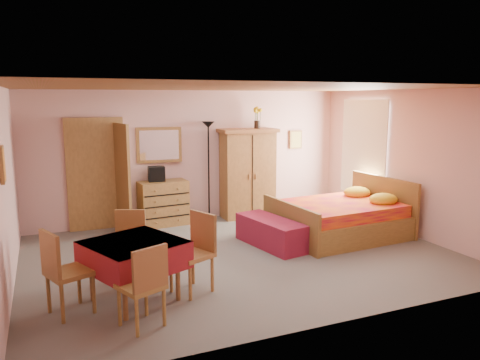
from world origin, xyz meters
name	(u,v)px	position (x,y,z in m)	size (l,w,h in m)	color
floor	(242,255)	(0.00, 0.00, 0.00)	(6.50, 6.50, 0.00)	slate
ceiling	(242,88)	(0.00, 0.00, 2.60)	(6.50, 6.50, 0.00)	brown
wall_back	(193,156)	(0.00, 2.50, 1.30)	(6.50, 0.10, 2.60)	#CF9B96
wall_front	(336,209)	(0.00, -2.50, 1.30)	(6.50, 0.10, 2.60)	#CF9B96
wall_left	(6,190)	(-3.25, 0.00, 1.30)	(0.10, 5.00, 2.60)	#CF9B96
wall_right	(407,163)	(3.25, 0.00, 1.30)	(0.10, 5.00, 2.60)	#CF9B96
doorway	(96,175)	(-1.90, 2.47, 1.02)	(1.06, 0.12, 2.15)	#9E6B35
window	(364,148)	(3.21, 1.20, 1.45)	(0.08, 1.40, 1.95)	white
picture_left	(2,164)	(-3.22, -0.60, 1.70)	(0.04, 0.32, 0.42)	orange
picture_back	(296,140)	(2.35, 2.47, 1.55)	(0.30, 0.04, 0.40)	#D8BF59
chest_of_drawers	(163,203)	(-0.69, 2.24, 0.43)	(0.92, 0.46, 0.87)	olive
wall_mirror	(159,145)	(-0.69, 2.45, 1.55)	(0.88, 0.05, 0.69)	silver
stereo	(156,174)	(-0.81, 2.28, 1.01)	(0.31, 0.23, 0.29)	black
floor_lamp	(209,171)	(0.28, 2.35, 0.99)	(0.25, 0.25, 1.99)	black
wardrobe	(248,173)	(1.08, 2.20, 0.92)	(1.17, 0.60, 1.84)	#976433
sunflower_vase	(257,118)	(1.31, 2.24, 2.06)	(0.18, 0.18, 0.44)	yellow
bed	(339,209)	(2.01, 0.29, 0.50)	(2.17, 1.71, 1.00)	red
bench	(271,233)	(0.63, 0.24, 0.23)	(0.51, 1.38, 0.46)	maroon
dining_table	(135,271)	(-1.86, -1.03, 0.37)	(1.02, 1.02, 0.75)	maroon
chair_south	(141,285)	(-1.91, -1.72, 0.46)	(0.42, 0.42, 0.93)	olive
chair_north	(128,246)	(-1.81, -0.29, 0.46)	(0.42, 0.42, 0.92)	#A66A38
chair_west	(70,271)	(-2.60, -1.09, 0.50)	(0.45, 0.45, 1.00)	olive
chair_east	(191,254)	(-1.14, -1.05, 0.50)	(0.46, 0.46, 1.01)	#B0753B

